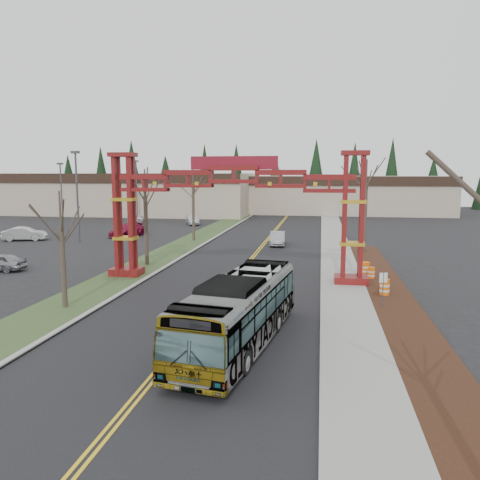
% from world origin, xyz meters
% --- Properties ---
extents(ground, '(200.00, 200.00, 0.00)m').
position_xyz_m(ground, '(0.00, 0.00, 0.00)').
color(ground, black).
rests_on(ground, ground).
extents(road, '(12.00, 110.00, 0.02)m').
position_xyz_m(road, '(0.00, 25.00, 0.01)').
color(road, black).
rests_on(road, ground).
extents(lane_line_left, '(0.12, 100.00, 0.01)m').
position_xyz_m(lane_line_left, '(-0.12, 25.00, 0.03)').
color(lane_line_left, yellow).
rests_on(lane_line_left, road).
extents(lane_line_right, '(0.12, 100.00, 0.01)m').
position_xyz_m(lane_line_right, '(0.12, 25.00, 0.03)').
color(lane_line_right, yellow).
rests_on(lane_line_right, road).
extents(curb_right, '(0.30, 110.00, 0.15)m').
position_xyz_m(curb_right, '(6.15, 25.00, 0.07)').
color(curb_right, '#9C9C97').
rests_on(curb_right, ground).
extents(sidewalk_right, '(2.60, 110.00, 0.14)m').
position_xyz_m(sidewalk_right, '(7.60, 25.00, 0.08)').
color(sidewalk_right, gray).
rests_on(sidewalk_right, ground).
extents(landscape_strip, '(2.60, 50.00, 0.12)m').
position_xyz_m(landscape_strip, '(10.20, 10.00, 0.06)').
color(landscape_strip, black).
rests_on(landscape_strip, ground).
extents(grass_median, '(4.00, 110.00, 0.08)m').
position_xyz_m(grass_median, '(-8.00, 25.00, 0.04)').
color(grass_median, '#384D26').
rests_on(grass_median, ground).
extents(curb_left, '(0.30, 110.00, 0.15)m').
position_xyz_m(curb_left, '(-6.15, 25.00, 0.07)').
color(curb_left, '#9C9C97').
rests_on(curb_left, ground).
extents(gateway_arch, '(18.20, 1.60, 8.90)m').
position_xyz_m(gateway_arch, '(0.00, 18.00, 5.98)').
color(gateway_arch, maroon).
rests_on(gateway_arch, ground).
extents(retail_building_west, '(46.00, 22.30, 7.50)m').
position_xyz_m(retail_building_west, '(-30.00, 71.96, 3.76)').
color(retail_building_west, tan).
rests_on(retail_building_west, ground).
extents(retail_building_east, '(38.00, 20.30, 7.00)m').
position_xyz_m(retail_building_east, '(10.00, 79.95, 3.51)').
color(retail_building_east, tan).
rests_on(retail_building_east, ground).
extents(conifer_treeline, '(116.10, 5.60, 13.00)m').
position_xyz_m(conifer_treeline, '(0.25, 92.00, 6.49)').
color(conifer_treeline, black).
rests_on(conifer_treeline, ground).
extents(transit_bus, '(4.10, 11.18, 3.04)m').
position_xyz_m(transit_bus, '(2.54, 5.67, 1.52)').
color(transit_bus, '#999BA0').
rests_on(transit_bus, ground).
extents(silver_sedan, '(1.81, 4.43, 1.43)m').
position_xyz_m(silver_sedan, '(1.50, 34.76, 0.71)').
color(silver_sedan, '#A5A8AD').
rests_on(silver_sedan, ground).
extents(parked_car_near_b, '(4.90, 3.00, 1.52)m').
position_xyz_m(parked_car_near_b, '(-26.77, 33.42, 0.76)').
color(parked_car_near_b, silver).
rests_on(parked_car_near_b, ground).
extents(parked_car_mid_a, '(3.52, 5.64, 1.52)m').
position_xyz_m(parked_car_mid_a, '(-16.83, 38.64, 0.76)').
color(parked_car_mid_a, maroon).
rests_on(parked_car_mid_a, ground).
extents(parked_car_far_a, '(3.04, 4.54, 1.42)m').
position_xyz_m(parked_car_far_a, '(-12.67, 52.64, 0.71)').
color(parked_car_far_a, '#B7B7BF').
rests_on(parked_car_far_a, ground).
extents(parked_car_far_b, '(3.58, 5.34, 1.36)m').
position_xyz_m(parked_car_far_b, '(-21.61, 53.10, 0.68)').
color(parked_car_far_b, white).
rests_on(parked_car_far_b, ground).
extents(bare_tree_median_near, '(2.92, 2.92, 6.50)m').
position_xyz_m(bare_tree_median_near, '(-8.00, 9.58, 4.55)').
color(bare_tree_median_near, '#382D26').
rests_on(bare_tree_median_near, ground).
extents(bare_tree_median_mid, '(3.21, 3.21, 7.79)m').
position_xyz_m(bare_tree_median_mid, '(-8.00, 22.07, 5.64)').
color(bare_tree_median_mid, '#382D26').
rests_on(bare_tree_median_mid, ground).
extents(bare_tree_median_far, '(3.07, 3.07, 7.94)m').
position_xyz_m(bare_tree_median_far, '(-8.00, 36.33, 5.87)').
color(bare_tree_median_far, '#382D26').
rests_on(bare_tree_median_far, ground).
extents(bare_tree_right_far, '(3.34, 3.34, 8.75)m').
position_xyz_m(bare_tree_right_far, '(10.00, 31.47, 6.49)').
color(bare_tree_right_far, '#382D26').
rests_on(bare_tree_right_far, ground).
extents(light_pole_near, '(0.85, 0.43, 9.83)m').
position_xyz_m(light_pole_near, '(-20.00, 33.11, 5.69)').
color(light_pole_near, '#3F3F44').
rests_on(light_pole_near, ground).
extents(light_pole_mid, '(0.77, 0.39, 8.89)m').
position_xyz_m(light_pole_mid, '(-28.67, 44.64, 5.14)').
color(light_pole_mid, '#3F3F44').
rests_on(light_pole_mid, ground).
extents(light_pole_far, '(0.83, 0.42, 9.62)m').
position_xyz_m(light_pole_far, '(-24.20, 59.95, 5.56)').
color(light_pole_far, '#3F3F44').
rests_on(light_pole_far, ground).
extents(street_sign, '(0.44, 0.18, 2.00)m').
position_xyz_m(street_sign, '(9.39, 12.59, 1.44)').
color(street_sign, '#3F3F44').
rests_on(street_sign, ground).
extents(barrel_south, '(0.59, 0.59, 1.09)m').
position_xyz_m(barrel_south, '(9.83, 15.17, 0.54)').
color(barrel_south, orange).
rests_on(barrel_south, ground).
extents(barrel_mid, '(0.49, 0.49, 0.91)m').
position_xyz_m(barrel_mid, '(9.50, 19.74, 0.45)').
color(barrel_mid, orange).
rests_on(barrel_mid, ground).
extents(barrel_north, '(0.56, 0.56, 1.03)m').
position_xyz_m(barrel_north, '(9.24, 20.96, 0.52)').
color(barrel_north, orange).
rests_on(barrel_north, ground).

